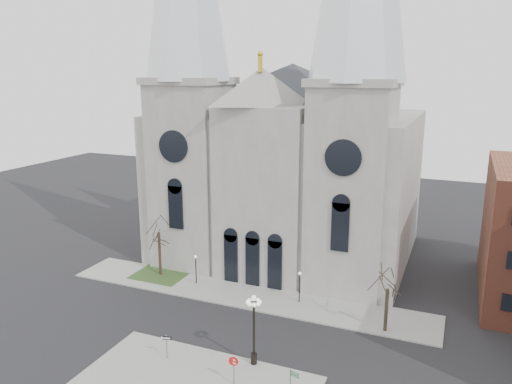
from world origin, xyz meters
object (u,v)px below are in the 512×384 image
at_px(globe_lamp, 254,321).
at_px(stop_sign, 234,364).
at_px(street_name_sign, 291,382).
at_px(one_way_sign, 166,342).

bearing_deg(globe_lamp, stop_sign, -95.98).
height_order(stop_sign, street_name_sign, stop_sign).
distance_m(stop_sign, one_way_sign, 6.68).
relative_size(globe_lamp, street_name_sign, 2.56).
height_order(one_way_sign, street_name_sign, street_name_sign).
bearing_deg(street_name_sign, globe_lamp, 157.76).
xyz_separation_m(stop_sign, one_way_sign, (-6.58, 1.06, -0.29)).
distance_m(globe_lamp, street_name_sign, 5.70).
xyz_separation_m(one_way_sign, street_name_sign, (11.10, -1.01, -0.05)).
bearing_deg(street_name_sign, stop_sign, -165.71).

